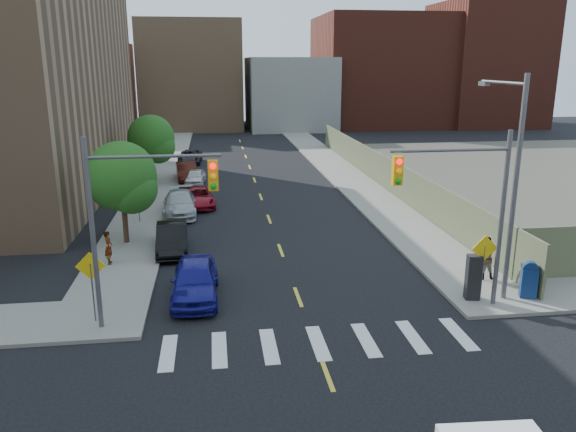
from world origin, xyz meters
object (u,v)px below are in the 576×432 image
object	(u,v)px
parked_car_black	(172,238)
pedestrian_east	(484,258)
pedestrian_west	(109,248)
parked_car_maroon	(187,172)
payphone	(473,277)
parked_car_white	(195,177)
parked_car_silver	(180,203)
parked_car_grey	(190,157)
parked_car_red	(198,197)
parked_car_blue	(195,280)
mailbox	(529,280)

from	to	relation	value
parked_car_black	pedestrian_east	size ratio (longest dim) A/B	2.27
pedestrian_west	parked_car_maroon	bearing A→B (deg)	-16.97
payphone	pedestrian_west	size ratio (longest dim) A/B	1.16
parked_car_maroon	parked_car_black	bearing A→B (deg)	-95.61
parked_car_white	pedestrian_west	distance (m)	18.45
parked_car_silver	parked_car_grey	distance (m)	18.93
parked_car_grey	parked_car_red	bearing A→B (deg)	-83.12
parked_car_red	pedestrian_west	xyz separation A→B (m)	(-3.92, -11.13, 0.32)
parked_car_grey	payphone	bearing A→B (deg)	-66.94
parked_car_red	pedestrian_east	xyz separation A→B (m)	(12.74, -15.26, 0.49)
parked_car_black	pedestrian_east	world-z (taller)	pedestrian_east
pedestrian_west	parked_car_black	bearing A→B (deg)	-66.58
parked_car_silver	parked_car_grey	xyz separation A→B (m)	(0.00, 18.92, -0.11)
parked_car_blue	parked_car_white	size ratio (longest dim) A/B	1.29
parked_car_blue	mailbox	distance (m)	13.55
parked_car_maroon	parked_car_grey	bearing A→B (deg)	84.39
parked_car_white	pedestrian_east	world-z (taller)	pedestrian_east
parked_car_blue	parked_car_maroon	bearing A→B (deg)	93.80
parked_car_maroon	pedestrian_east	world-z (taller)	pedestrian_east
parked_car_blue	parked_car_grey	bearing A→B (deg)	93.01
parked_car_blue	pedestrian_west	distance (m)	5.94
mailbox	pedestrian_west	size ratio (longest dim) A/B	0.95
parked_car_silver	pedestrian_east	distance (m)	19.12
parked_car_blue	payphone	size ratio (longest dim) A/B	2.50
parked_car_black	parked_car_red	world-z (taller)	parked_car_black
parked_car_black	parked_car_white	distance (m)	16.34
parked_car_blue	parked_car_silver	xyz separation A→B (m)	(-1.30, 13.36, -0.06)
parked_car_silver	pedestrian_west	bearing A→B (deg)	-109.37
parked_car_white	payphone	bearing A→B (deg)	-59.10
parked_car_grey	pedestrian_east	distance (m)	34.98
parked_car_maroon	pedestrian_west	world-z (taller)	pedestrian_west
parked_car_silver	mailbox	distance (m)	21.27
parked_car_black	parked_car_white	xyz separation A→B (m)	(0.74, 16.32, -0.11)
parked_car_red	payphone	xyz separation A→B (m)	(11.27, -17.30, 0.45)
parked_car_silver	pedestrian_east	size ratio (longest dim) A/B	2.62
parked_car_black	pedestrian_east	distance (m)	15.05
parked_car_silver	mailbox	bearing A→B (deg)	-48.40
pedestrian_west	parked_car_blue	bearing A→B (deg)	-144.95
parked_car_maroon	pedestrian_east	distance (m)	27.60
parked_car_silver	mailbox	size ratio (longest dim) A/B	3.33
parked_car_silver	parked_car_maroon	bearing A→B (deg)	87.89
parked_car_maroon	parked_car_blue	bearing A→B (deg)	-92.51
parked_car_red	parked_car_silver	size ratio (longest dim) A/B	0.89
parked_car_red	pedestrian_west	bearing A→B (deg)	-115.04
parked_car_blue	pedestrian_east	xyz separation A→B (m)	(12.53, 0.16, 0.33)
parked_car_black	pedestrian_west	size ratio (longest dim) A/B	2.75
parked_car_silver	pedestrian_west	xyz separation A→B (m)	(-2.82, -9.07, 0.21)
parked_car_grey	mailbox	world-z (taller)	mailbox
payphone	parked_car_maroon	bearing A→B (deg)	124.23
parked_car_red	parked_car_blue	bearing A→B (deg)	-94.89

